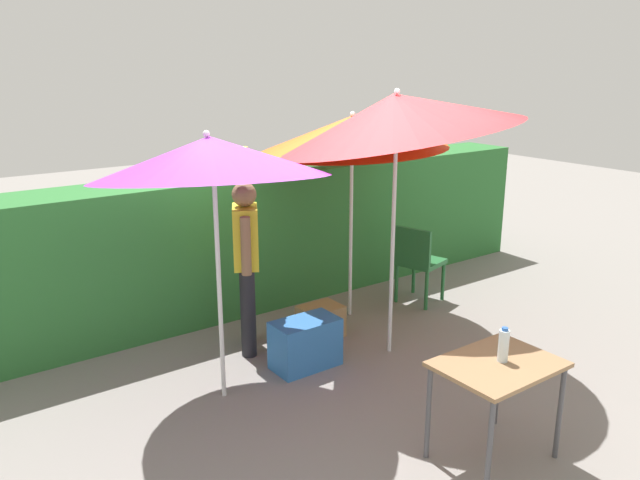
{
  "coord_description": "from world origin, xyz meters",
  "views": [
    {
      "loc": [
        -3.15,
        -4.06,
        2.64
      ],
      "look_at": [
        0.0,
        0.3,
        1.1
      ],
      "focal_mm": 35.48,
      "sensor_mm": 36.0,
      "label": 1
    }
  ],
  "objects_px": {
    "folding_table": "(497,374)",
    "umbrella_orange": "(397,116)",
    "person_vendor": "(246,254)",
    "bottle_water": "(503,345)",
    "cooler_box": "(305,344)",
    "umbrella_rainbow": "(352,133)",
    "umbrella_yellow": "(210,158)",
    "crate_cardboard": "(321,321)",
    "chair_plastic": "(418,259)"
  },
  "relations": [
    {
      "from": "person_vendor",
      "to": "cooler_box",
      "type": "distance_m",
      "value": 0.97
    },
    {
      "from": "chair_plastic",
      "to": "crate_cardboard",
      "type": "relative_size",
      "value": 2.2
    },
    {
      "from": "umbrella_yellow",
      "to": "folding_table",
      "type": "relative_size",
      "value": 2.82
    },
    {
      "from": "person_vendor",
      "to": "cooler_box",
      "type": "relative_size",
      "value": 3.18
    },
    {
      "from": "umbrella_rainbow",
      "to": "cooler_box",
      "type": "xyz_separation_m",
      "value": [
        -1.06,
        -0.71,
        -1.72
      ]
    },
    {
      "from": "bottle_water",
      "to": "folding_table",
      "type": "bearing_deg",
      "value": 177.2
    },
    {
      "from": "person_vendor",
      "to": "bottle_water",
      "type": "bearing_deg",
      "value": -77.67
    },
    {
      "from": "bottle_water",
      "to": "person_vendor",
      "type": "bearing_deg",
      "value": 102.33
    },
    {
      "from": "umbrella_rainbow",
      "to": "crate_cardboard",
      "type": "height_order",
      "value": "umbrella_rainbow"
    },
    {
      "from": "cooler_box",
      "to": "crate_cardboard",
      "type": "bearing_deg",
      "value": 42.28
    },
    {
      "from": "folding_table",
      "to": "bottle_water",
      "type": "relative_size",
      "value": 3.33
    },
    {
      "from": "umbrella_orange",
      "to": "umbrella_yellow",
      "type": "bearing_deg",
      "value": 173.04
    },
    {
      "from": "umbrella_orange",
      "to": "crate_cardboard",
      "type": "bearing_deg",
      "value": 115.12
    },
    {
      "from": "chair_plastic",
      "to": "bottle_water",
      "type": "distance_m",
      "value": 2.88
    },
    {
      "from": "chair_plastic",
      "to": "folding_table",
      "type": "bearing_deg",
      "value": -123.91
    },
    {
      "from": "umbrella_rainbow",
      "to": "chair_plastic",
      "type": "xyz_separation_m",
      "value": [
        0.82,
        -0.17,
        -1.43
      ]
    },
    {
      "from": "cooler_box",
      "to": "crate_cardboard",
      "type": "xyz_separation_m",
      "value": [
        0.48,
        0.44,
        -0.06
      ]
    },
    {
      "from": "umbrella_rainbow",
      "to": "bottle_water",
      "type": "relative_size",
      "value": 9.03
    },
    {
      "from": "person_vendor",
      "to": "chair_plastic",
      "type": "bearing_deg",
      "value": -1.99
    },
    {
      "from": "umbrella_orange",
      "to": "crate_cardboard",
      "type": "height_order",
      "value": "umbrella_orange"
    },
    {
      "from": "bottle_water",
      "to": "umbrella_yellow",
      "type": "bearing_deg",
      "value": 122.35
    },
    {
      "from": "umbrella_orange",
      "to": "folding_table",
      "type": "xyz_separation_m",
      "value": [
        -0.52,
        -1.63,
        -1.55
      ]
    },
    {
      "from": "chair_plastic",
      "to": "crate_cardboard",
      "type": "bearing_deg",
      "value": -175.92
    },
    {
      "from": "umbrella_rainbow",
      "to": "folding_table",
      "type": "height_order",
      "value": "umbrella_rainbow"
    },
    {
      "from": "umbrella_orange",
      "to": "chair_plastic",
      "type": "bearing_deg",
      "value": 35.06
    },
    {
      "from": "umbrella_orange",
      "to": "crate_cardboard",
      "type": "relative_size",
      "value": 6.5
    },
    {
      "from": "umbrella_orange",
      "to": "folding_table",
      "type": "bearing_deg",
      "value": -107.7
    },
    {
      "from": "umbrella_orange",
      "to": "folding_table",
      "type": "height_order",
      "value": "umbrella_orange"
    },
    {
      "from": "cooler_box",
      "to": "folding_table",
      "type": "bearing_deg",
      "value": -81.54
    },
    {
      "from": "cooler_box",
      "to": "umbrella_rainbow",
      "type": "bearing_deg",
      "value": 33.58
    },
    {
      "from": "crate_cardboard",
      "to": "folding_table",
      "type": "distance_m",
      "value": 2.35
    },
    {
      "from": "umbrella_rainbow",
      "to": "person_vendor",
      "type": "relative_size",
      "value": 1.15
    },
    {
      "from": "umbrella_rainbow",
      "to": "umbrella_yellow",
      "type": "distance_m",
      "value": 2.05
    },
    {
      "from": "umbrella_rainbow",
      "to": "umbrella_orange",
      "type": "distance_m",
      "value": 1.0
    },
    {
      "from": "umbrella_rainbow",
      "to": "umbrella_orange",
      "type": "relative_size",
      "value": 0.82
    },
    {
      "from": "person_vendor",
      "to": "bottle_water",
      "type": "height_order",
      "value": "person_vendor"
    },
    {
      "from": "person_vendor",
      "to": "cooler_box",
      "type": "xyz_separation_m",
      "value": [
        0.23,
        -0.61,
        -0.71
      ]
    },
    {
      "from": "umbrella_yellow",
      "to": "bottle_water",
      "type": "height_order",
      "value": "umbrella_yellow"
    },
    {
      "from": "folding_table",
      "to": "umbrella_orange",
      "type": "bearing_deg",
      "value": 72.3
    },
    {
      "from": "umbrella_rainbow",
      "to": "crate_cardboard",
      "type": "xyz_separation_m",
      "value": [
        -0.58,
        -0.27,
        -1.78
      ]
    },
    {
      "from": "cooler_box",
      "to": "folding_table",
      "type": "relative_size",
      "value": 0.74
    },
    {
      "from": "umbrella_orange",
      "to": "cooler_box",
      "type": "xyz_separation_m",
      "value": [
        -0.79,
        0.22,
        -1.96
      ]
    },
    {
      "from": "umbrella_rainbow",
      "to": "umbrella_orange",
      "type": "bearing_deg",
      "value": -106.22
    },
    {
      "from": "umbrella_orange",
      "to": "bottle_water",
      "type": "xyz_separation_m",
      "value": [
        -0.48,
        -1.63,
        -1.35
      ]
    },
    {
      "from": "umbrella_rainbow",
      "to": "chair_plastic",
      "type": "bearing_deg",
      "value": -11.61
    },
    {
      "from": "umbrella_orange",
      "to": "person_vendor",
      "type": "xyz_separation_m",
      "value": [
        -1.02,
        0.84,
        -1.25
      ]
    },
    {
      "from": "crate_cardboard",
      "to": "folding_table",
      "type": "xyz_separation_m",
      "value": [
        -0.21,
        -2.29,
        0.47
      ]
    },
    {
      "from": "crate_cardboard",
      "to": "folding_table",
      "type": "height_order",
      "value": "folding_table"
    },
    {
      "from": "umbrella_orange",
      "to": "person_vendor",
      "type": "bearing_deg",
      "value": 140.69
    },
    {
      "from": "umbrella_orange",
      "to": "chair_plastic",
      "type": "distance_m",
      "value": 2.14
    }
  ]
}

